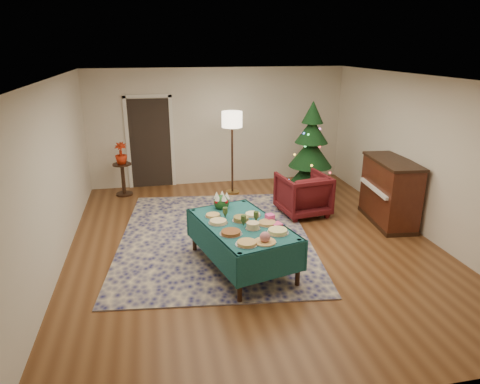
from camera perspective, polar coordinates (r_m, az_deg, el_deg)
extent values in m
plane|color=#593319|center=(7.29, 1.68, -6.77)|extent=(7.00, 7.00, 0.00)
plane|color=white|center=(6.58, 1.91, 14.91)|extent=(7.00, 7.00, 0.00)
plane|color=beige|center=(10.16, -2.85, 8.68)|extent=(6.00, 0.00, 6.00)
plane|color=beige|center=(3.74, 14.57, -10.78)|extent=(6.00, 0.00, 6.00)
plane|color=beige|center=(6.79, -23.67, 1.84)|extent=(0.00, 7.00, 7.00)
plane|color=beige|center=(8.04, 23.13, 4.39)|extent=(0.00, 7.00, 7.00)
cube|color=black|center=(10.10, -11.87, 6.31)|extent=(0.92, 0.02, 2.04)
cube|color=silver|center=(10.10, -14.73, 6.27)|extent=(0.08, 0.04, 2.14)
cube|color=silver|center=(10.09, -9.02, 6.65)|extent=(0.08, 0.04, 2.14)
cube|color=silver|center=(9.91, -12.29, 12.40)|extent=(1.08, 0.04, 0.08)
cube|color=#14154B|center=(7.51, -3.36, -5.91)|extent=(3.68, 4.55, 0.02)
cylinder|color=black|center=(5.55, -0.04, -11.43)|extent=(0.07, 0.07, 0.71)
cylinder|color=black|center=(6.91, -6.14, -5.15)|extent=(0.07, 0.07, 0.71)
cylinder|color=black|center=(5.95, 7.76, -9.40)|extent=(0.07, 0.07, 0.71)
cylinder|color=black|center=(7.23, 0.48, -3.90)|extent=(0.07, 0.07, 0.71)
cube|color=#144846|center=(6.24, 0.26, -4.40)|extent=(1.46, 2.00, 0.04)
cube|color=#144846|center=(7.06, -2.98, -3.34)|extent=(1.04, 0.30, 0.44)
cube|color=#144846|center=(5.63, 4.38, -9.52)|extent=(1.04, 0.30, 0.44)
cube|color=#144846|center=(6.55, 4.28, -5.23)|extent=(0.49, 1.77, 0.44)
cube|color=#144846|center=(6.13, -4.04, -6.98)|extent=(0.49, 1.77, 0.44)
cylinder|color=silver|center=(5.60, 0.92, -6.97)|extent=(0.30, 0.30, 0.01)
cylinder|color=tan|center=(5.59, 0.92, -6.76)|extent=(0.25, 0.25, 0.03)
cylinder|color=silver|center=(5.66, 3.34, -6.71)|extent=(0.30, 0.30, 0.01)
sphere|color=#CC727A|center=(5.63, 3.35, -6.01)|extent=(0.14, 0.14, 0.14)
cylinder|color=silver|center=(5.94, 5.04, -5.45)|extent=(0.31, 0.31, 0.01)
cylinder|color=#D8D172|center=(5.93, 5.05, -5.19)|extent=(0.26, 0.26, 0.05)
cylinder|color=silver|center=(5.89, -1.22, -5.59)|extent=(0.31, 0.31, 0.01)
cylinder|color=brown|center=(5.88, -1.22, -5.37)|extent=(0.27, 0.27, 0.04)
cylinder|color=silver|center=(6.06, 1.72, -4.89)|extent=(0.21, 0.21, 0.01)
cylinder|color=tan|center=(6.04, 1.73, -4.47)|extent=(0.18, 0.18, 0.09)
cylinder|color=silver|center=(6.22, 3.64, -4.27)|extent=(0.29, 0.29, 0.01)
cylinder|color=#B2844C|center=(6.21, 3.65, -4.10)|extent=(0.25, 0.25, 0.03)
cylinder|color=silver|center=(6.25, -2.92, -4.14)|extent=(0.29, 0.29, 0.01)
cylinder|color=#D8BF7F|center=(6.24, -2.93, -3.93)|extent=(0.24, 0.24, 0.04)
cylinder|color=silver|center=(6.32, 0.13, -3.83)|extent=(0.26, 0.26, 0.01)
cylinder|color=maroon|center=(6.31, 0.13, -3.55)|extent=(0.22, 0.22, 0.06)
cylinder|color=silver|center=(6.52, 1.69, -3.12)|extent=(0.26, 0.26, 0.01)
cylinder|color=#F2EACC|center=(6.51, 1.69, -2.95)|extent=(0.22, 0.22, 0.03)
cylinder|color=silver|center=(6.49, -3.63, -3.24)|extent=(0.24, 0.24, 0.01)
cylinder|color=tan|center=(6.49, -3.64, -3.07)|extent=(0.21, 0.21, 0.03)
cone|color=#2D471E|center=(6.42, -1.98, -3.12)|extent=(0.07, 0.07, 0.09)
cylinder|color=#2D471E|center=(6.39, -1.99, -2.45)|extent=(0.08, 0.08, 0.09)
cone|color=#2D471E|center=(6.26, 2.15, -3.70)|extent=(0.07, 0.07, 0.09)
cylinder|color=#2D471E|center=(6.23, 2.16, -3.01)|extent=(0.08, 0.08, 0.09)
cone|color=#2D471E|center=(6.13, 0.47, -4.21)|extent=(0.07, 0.07, 0.09)
cylinder|color=#2D471E|center=(6.10, 0.47, -3.52)|extent=(0.08, 0.08, 0.09)
cube|color=#E03E78|center=(6.18, 4.88, -4.32)|extent=(0.17, 0.17, 0.04)
cube|color=#F0429C|center=(6.34, 4.01, -3.39)|extent=(0.14, 0.14, 0.09)
sphere|color=#1E4C1E|center=(6.79, -2.48, -1.40)|extent=(0.25, 0.25, 0.25)
cone|color=white|center=(6.76, -1.79, -0.44)|extent=(0.09, 0.09, 0.11)
cone|color=white|center=(6.83, -2.39, -0.26)|extent=(0.09, 0.09, 0.11)
cone|color=white|center=(6.79, -3.14, -0.39)|extent=(0.09, 0.09, 0.11)
cone|color=white|center=(6.69, -3.01, -0.67)|extent=(0.09, 0.09, 0.11)
cone|color=white|center=(6.68, -2.16, -0.70)|extent=(0.09, 0.09, 0.11)
sphere|color=#B20C0F|center=(6.84, -1.86, -0.88)|extent=(0.07, 0.07, 0.07)
sphere|color=#B20C0F|center=(6.85, -3.09, -0.89)|extent=(0.07, 0.07, 0.07)
sphere|color=#B20C0F|center=(6.71, -3.13, -1.32)|extent=(0.07, 0.07, 0.07)
sphere|color=#B20C0F|center=(6.70, -1.87, -1.31)|extent=(0.07, 0.07, 0.07)
imported|color=#4C1014|center=(8.41, 8.41, -0.02)|extent=(0.99, 0.94, 0.91)
cylinder|color=#A57F3F|center=(9.69, -1.02, 0.02)|extent=(0.31, 0.31, 0.03)
cylinder|color=black|center=(9.45, -1.05, 4.69)|extent=(0.04, 0.04, 1.66)
cylinder|color=#FFEABF|center=(9.28, -1.08, 9.67)|extent=(0.44, 0.44, 0.33)
cylinder|color=black|center=(9.89, -15.14, -0.25)|extent=(0.36, 0.36, 0.04)
cylinder|color=black|center=(9.79, -15.30, 1.59)|extent=(0.08, 0.08, 0.66)
cylinder|color=black|center=(9.69, -15.48, 3.58)|extent=(0.40, 0.40, 0.03)
imported|color=#B7270D|center=(9.66, -15.56, 4.41)|extent=(0.26, 0.47, 0.26)
cylinder|color=black|center=(9.62, 9.12, 0.04)|extent=(0.12, 0.12, 0.17)
cone|color=black|center=(9.50, 9.24, 2.23)|extent=(1.41, 1.41, 0.73)
cone|color=black|center=(9.36, 9.41, 5.27)|extent=(1.16, 1.16, 0.62)
cone|color=black|center=(9.27, 9.56, 8.08)|extent=(0.87, 0.87, 0.52)
cone|color=black|center=(9.20, 9.70, 10.49)|extent=(0.57, 0.57, 0.47)
cube|color=black|center=(8.56, 18.93, -3.54)|extent=(0.74, 1.43, 0.08)
cube|color=#38160E|center=(8.37, 19.34, 0.04)|extent=(0.72, 1.41, 1.13)
cube|color=black|center=(8.21, 19.78, 3.89)|extent=(0.76, 1.46, 0.05)
cube|color=white|center=(8.22, 17.55, 0.48)|extent=(0.24, 1.17, 0.06)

